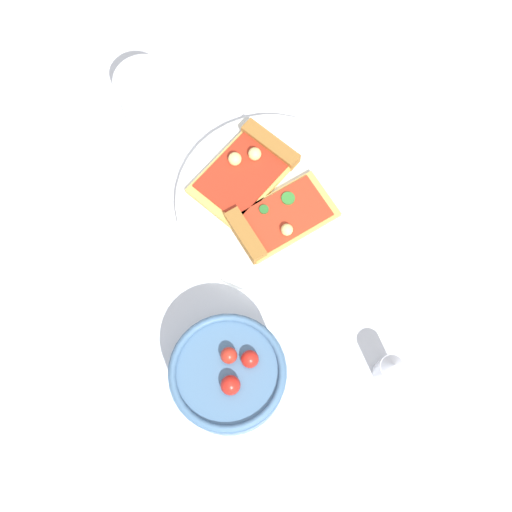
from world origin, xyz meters
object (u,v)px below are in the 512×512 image
at_px(plate, 271,201).
at_px(pepper_shaker, 389,369).
at_px(pizza_slice_near, 248,168).
at_px(pizza_slice_far, 277,221).
at_px(soda_glass, 150,105).
at_px(salad_bowl, 225,375).

relative_size(plate, pepper_shaker, 4.01).
bearing_deg(pepper_shaker, plate, 36.99).
bearing_deg(pizza_slice_near, pizza_slice_far, -148.01).
height_order(plate, soda_glass, soda_glass).
xyz_separation_m(soda_glass, pepper_shaker, (-0.31, -0.33, -0.02)).
height_order(salad_bowl, soda_glass, soda_glass).
relative_size(plate, pizza_slice_near, 1.60).
bearing_deg(salad_bowl, pizza_slice_far, -11.66).
bearing_deg(soda_glass, plate, -120.47).
height_order(pizza_slice_near, pepper_shaker, pepper_shaker).
bearing_deg(pepper_shaker, pizza_slice_far, 39.94).
xyz_separation_m(pizza_slice_near, pizza_slice_far, (-0.07, -0.04, -0.00)).
relative_size(pizza_slice_far, pepper_shaker, 2.31).
relative_size(plate, pizza_slice_far, 1.74).
distance_m(salad_bowl, soda_glass, 0.37).
xyz_separation_m(pizza_slice_near, pepper_shaker, (-0.25, -0.19, 0.01)).
bearing_deg(plate, soda_glass, 59.53).
relative_size(salad_bowl, pepper_shaker, 2.10).
height_order(pizza_slice_near, pizza_slice_far, pizza_slice_near).
relative_size(plate, soda_glass, 2.34).
bearing_deg(pizza_slice_near, soda_glass, 65.49).
distance_m(pizza_slice_near, pepper_shaker, 0.32).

